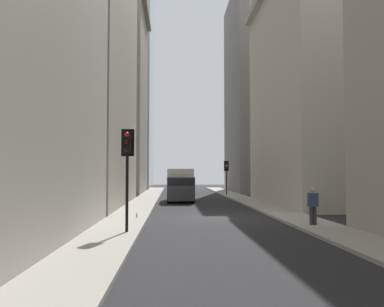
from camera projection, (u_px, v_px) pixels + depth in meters
name	position (u px, v px, depth m)	size (l,w,h in m)	color
ground_plane	(210.00, 217.00, 23.26)	(135.00, 135.00, 0.00)	#262628
sidewalk_right	(129.00, 217.00, 23.05)	(90.00, 2.20, 0.14)	#A8A399
sidewalk_left	(290.00, 216.00, 23.47)	(90.00, 2.20, 0.14)	#A8A399
building_left_far	(268.00, 94.00, 55.42)	(13.97, 10.00, 26.05)	gray
building_left_midfar	(330.00, 74.00, 33.56)	(16.39, 10.50, 20.88)	beige
building_right_far	(103.00, 88.00, 51.32)	(12.79, 10.50, 25.95)	gray
glass_tower_distant	(112.00, 0.00, 71.66)	(16.00, 14.00, 64.50)	#ADBCB7
delivery_truck	(180.00, 185.00, 36.42)	(6.46, 2.25, 2.84)	silver
sedan_black	(178.00, 189.00, 48.36)	(4.30, 1.78, 1.42)	black
traffic_light_foreground	(127.00, 156.00, 16.69)	(0.43, 0.52, 4.11)	black
traffic_light_midblock	(227.00, 170.00, 45.80)	(0.43, 0.52, 3.69)	black
pedestrian	(313.00, 204.00, 18.82)	(0.26, 0.44, 1.69)	#33333D
discarded_bottle	(137.00, 215.00, 21.89)	(0.07, 0.07, 0.27)	#999EA3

